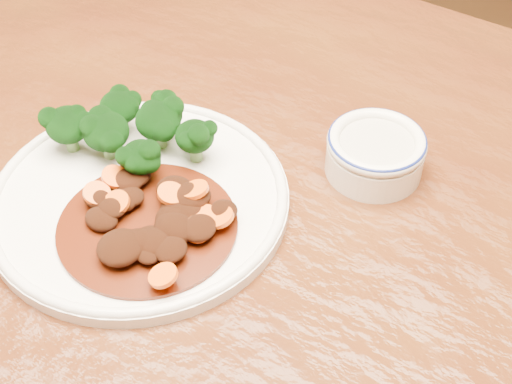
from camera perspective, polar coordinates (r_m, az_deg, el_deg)
The scene contains 5 objects.
dining_table at distance 0.80m, azimuth -1.28°, elevation -3.37°, with size 1.52×0.93×0.75m.
dinner_plate at distance 0.73m, azimuth -9.33°, elevation -0.45°, with size 0.30×0.30×0.02m.
broccoli_florets at distance 0.75m, azimuth -9.89°, elevation 5.16°, with size 0.16×0.12×0.05m.
mince_stew at distance 0.68m, azimuth -8.29°, elevation -2.03°, with size 0.17×0.17×0.03m.
dip_bowl at distance 0.75m, azimuth 9.53°, elevation 3.19°, with size 0.10×0.10×0.05m.
Camera 1 is at (0.32, -0.43, 1.27)m, focal length 50.00 mm.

